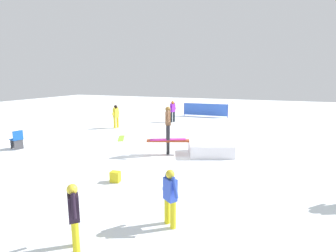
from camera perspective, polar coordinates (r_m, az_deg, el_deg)
ground_plane at (r=11.35m, az=-0.00°, el=-6.14°), size 60.00×60.00×0.00m
rail_feature at (r=11.21m, az=-0.00°, el=-3.56°), size 1.79×0.91×0.63m
snow_kicker_ramp at (r=11.40m, az=9.17°, el=-4.83°), size 2.22×2.04×0.52m
main_rider_on_rail at (r=11.03m, az=-0.00°, el=0.57°), size 1.50×0.90×1.43m
bystander_purple at (r=19.26m, az=1.02°, el=3.45°), size 0.35×0.63×1.56m
bystander_black at (r=5.47m, az=-19.80°, el=-17.48°), size 0.47×0.49×1.33m
bystander_blue at (r=5.92m, az=0.47°, el=-14.74°), size 0.52×0.41×1.31m
bystander_yellow at (r=17.31m, az=-11.27°, el=2.33°), size 0.27×0.67×1.50m
loose_snowboard_lime at (r=14.38m, az=-10.12°, el=-2.65°), size 0.86×1.31×0.02m
folding_chair at (r=13.89m, az=-30.02°, el=-2.70°), size 0.54×0.54×0.88m
backpack_on_snow at (r=8.58m, az=-11.39°, el=-10.77°), size 0.32×0.25×0.34m
safety_fence at (r=22.13m, az=8.14°, el=3.55°), size 3.73×0.17×1.10m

